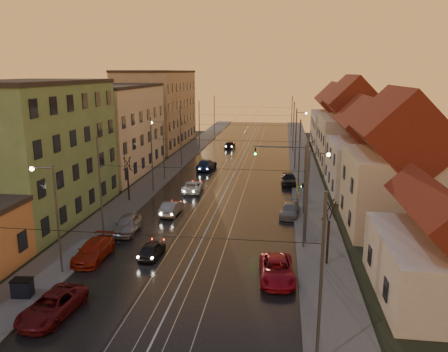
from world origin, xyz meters
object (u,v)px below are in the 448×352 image
at_px(driving_car_1, 171,208).
at_px(driving_car_4, 230,145).
at_px(parked_left_3, 127,224).
at_px(parked_right_2, 289,179).
at_px(driving_car_2, 193,186).
at_px(parked_right_1, 290,210).
at_px(street_lamp_2, 161,144).
at_px(driving_car_0, 152,249).
at_px(street_lamp_0, 52,209).
at_px(traffic_light_mast, 295,170).
at_px(parked_left_2, 94,250).
at_px(street_lamp_1, 311,188).
at_px(parked_right_0, 277,270).
at_px(driving_car_3, 206,164).
at_px(dumpster, 22,288).
at_px(parked_left_1, 52,306).
at_px(street_lamp_3, 298,131).

distance_m(driving_car_1, driving_car_4, 39.88).
height_order(parked_left_3, parked_right_2, parked_left_3).
distance_m(driving_car_2, parked_right_1, 13.78).
relative_size(street_lamp_2, driving_car_0, 2.23).
relative_size(street_lamp_0, driving_car_0, 2.23).
bearing_deg(driving_car_4, traffic_light_mast, 111.52).
height_order(parked_left_2, parked_right_1, parked_left_2).
distance_m(street_lamp_1, parked_right_0, 8.43).
bearing_deg(parked_left_3, driving_car_3, 79.93).
height_order(driving_car_2, parked_right_0, parked_right_0).
bearing_deg(dumpster, parked_left_3, 72.93).
bearing_deg(street_lamp_2, traffic_light_mast, -35.07).
height_order(street_lamp_2, driving_car_0, street_lamp_2).
relative_size(driving_car_0, parked_right_2, 0.79).
height_order(driving_car_4, dumpster, driving_car_4).
height_order(parked_left_2, parked_left_3, parked_left_3).
distance_m(street_lamp_0, driving_car_0, 8.16).
bearing_deg(parked_left_3, parked_right_0, -33.31).
bearing_deg(traffic_light_mast, driving_car_3, 122.83).
xyz_separation_m(parked_right_2, dumpster, (-17.17, -31.54, -0.08)).
xyz_separation_m(street_lamp_2, driving_car_1, (4.78, -13.86, -4.19)).
relative_size(driving_car_4, parked_left_1, 0.83).
xyz_separation_m(traffic_light_mast, parked_right_1, (-0.39, -0.72, -3.98)).
bearing_deg(street_lamp_1, driving_car_0, -161.15).
relative_size(driving_car_0, parked_left_3, 0.79).
bearing_deg(parked_right_0, parked_left_2, 169.53).
bearing_deg(street_lamp_1, dumpster, -148.05).
distance_m(driving_car_1, parked_right_0, 16.93).
relative_size(parked_left_3, parked_right_1, 1.08).
relative_size(driving_car_2, driving_car_4, 1.16).
height_order(street_lamp_0, parked_left_3, street_lamp_0).
distance_m(driving_car_3, driving_car_4, 18.87).
xyz_separation_m(street_lamp_0, driving_car_4, (6.00, 54.00, -4.19)).
relative_size(driving_car_1, parked_right_1, 1.00).
relative_size(street_lamp_3, traffic_light_mast, 1.11).
xyz_separation_m(street_lamp_1, parked_right_2, (-1.50, 19.90, -4.11)).
xyz_separation_m(driving_car_1, parked_left_3, (-2.69, -5.52, 0.08)).
relative_size(driving_car_4, dumpster, 3.41).
bearing_deg(street_lamp_1, driving_car_1, 155.42).
distance_m(traffic_light_mast, parked_left_3, 17.15).
bearing_deg(dumpster, driving_car_4, 78.26).
bearing_deg(street_lamp_2, driving_car_4, 77.01).
bearing_deg(parked_left_1, driving_car_4, 93.00).
height_order(street_lamp_2, driving_car_1, street_lamp_2).
height_order(driving_car_0, parked_left_3, parked_left_3).
bearing_deg(driving_car_2, parked_left_3, 74.16).
relative_size(traffic_light_mast, driving_car_3, 1.34).
relative_size(street_lamp_0, parked_right_0, 1.57).
distance_m(traffic_light_mast, parked_right_0, 15.42).
xyz_separation_m(street_lamp_0, street_lamp_2, (0.00, 28.00, 0.00)).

